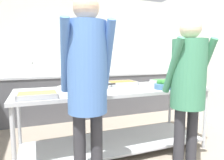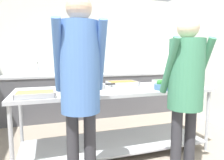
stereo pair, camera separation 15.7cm
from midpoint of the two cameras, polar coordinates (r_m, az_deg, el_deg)
name	(u,v)px [view 2 (the right image)]	position (r m, az deg, el deg)	size (l,w,h in m)	color
wall_rear	(81,54)	(4.61, -7.86, 7.26)	(4.55, 0.06, 2.65)	silver
wall_right	(223,54)	(4.13, 30.06, 6.47)	(0.06, 3.66, 2.65)	silver
back_counter	(85,95)	(4.33, -6.81, -4.25)	(4.39, 0.65, 0.91)	#4C4C51
serving_counter	(114,109)	(2.69, 2.35, -8.26)	(2.49, 0.87, 0.86)	#ADAFB5
serving_tray_vegetables	(35,95)	(2.20, -19.14, -3.96)	(0.39, 0.28, 0.05)	#ADAFB5
plate_stack	(68,88)	(2.58, -10.85, -2.20)	(0.27, 0.27, 0.05)	white
sauce_pan	(96,86)	(2.60, -2.77, -1.74)	(0.38, 0.24, 0.06)	#ADAFB5
serving_tray_greens	(122,83)	(2.94, 4.42, -0.97)	(0.43, 0.30, 0.05)	#ADAFB5
broccoli_bowl	(164,86)	(2.65, 16.19, -1.63)	(0.24, 0.24, 0.12)	#3D668C
serving_tray_roast	(168,82)	(3.23, 17.14, -0.55)	(0.43, 0.28, 0.05)	#ADAFB5
guest_serving_left	(80,77)	(1.68, -6.44, 0.80)	(0.45, 0.37, 1.78)	#2D2D33
guest_serving_right	(186,82)	(2.15, 22.28, -0.48)	(0.47, 0.36, 1.66)	#2D2D33
water_bottle	(38,70)	(4.10, -19.45, 2.81)	(0.06, 0.06, 0.25)	silver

